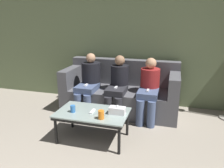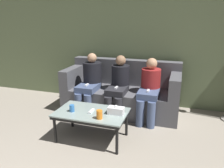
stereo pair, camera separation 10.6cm
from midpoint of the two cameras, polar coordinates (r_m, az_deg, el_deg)
wall_back at (r=4.42m, az=5.19°, el=11.57°), size 12.00×0.06×2.60m
couch at (r=4.15m, az=3.32°, el=-2.26°), size 2.10×0.86×0.94m
coffee_table at (r=3.13m, az=-4.40°, el=-7.92°), size 1.01×0.61×0.43m
cup_near_left at (r=2.88m, az=-2.25°, el=-7.98°), size 0.08×0.08×0.12m
cup_near_right at (r=3.13m, az=-9.47°, el=-6.27°), size 0.07×0.07×0.10m
tissue_box at (r=3.02m, az=2.04°, el=-6.94°), size 0.22×0.12×0.13m
game_remote at (r=3.11m, az=-4.42°, el=-7.04°), size 0.04×0.15×0.02m
seated_person_left_end at (r=4.04m, az=-4.98°, el=0.80°), size 0.34×0.69×1.09m
seated_person_mid_left at (r=3.86m, az=2.52°, el=-0.07°), size 0.32×0.67×1.07m
seated_person_mid_right at (r=3.76m, az=10.58°, el=-0.90°), size 0.33×0.68×1.06m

